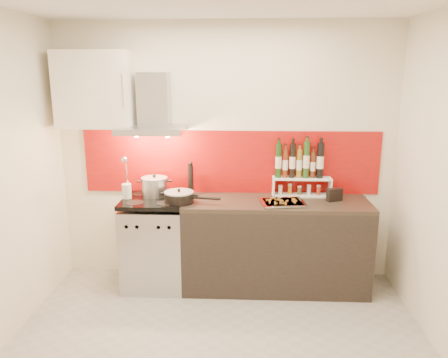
{
  "coord_description": "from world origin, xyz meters",
  "views": [
    {
      "loc": [
        0.18,
        -2.96,
        2.12
      ],
      "look_at": [
        0.0,
        0.95,
        1.15
      ],
      "focal_mm": 35.0,
      "sensor_mm": 36.0,
      "label": 1
    }
  ],
  "objects_px": {
    "range_stove": "(155,243)",
    "pepper_mill": "(191,179)",
    "stock_pot": "(155,187)",
    "baking_tray": "(283,202)",
    "counter": "(275,244)",
    "saute_pan": "(180,197)"
  },
  "relations": [
    {
      "from": "range_stove",
      "to": "baking_tray",
      "type": "height_order",
      "value": "baking_tray"
    },
    {
      "from": "saute_pan",
      "to": "pepper_mill",
      "type": "xyz_separation_m",
      "value": [
        0.07,
        0.27,
        0.11
      ]
    },
    {
      "from": "range_stove",
      "to": "pepper_mill",
      "type": "height_order",
      "value": "pepper_mill"
    },
    {
      "from": "stock_pot",
      "to": "saute_pan",
      "type": "relative_size",
      "value": 0.48
    },
    {
      "from": "pepper_mill",
      "to": "range_stove",
      "type": "bearing_deg",
      "value": -153.05
    },
    {
      "from": "counter",
      "to": "stock_pot",
      "type": "distance_m",
      "value": 1.33
    },
    {
      "from": "stock_pot",
      "to": "pepper_mill",
      "type": "relative_size",
      "value": 0.75
    },
    {
      "from": "stock_pot",
      "to": "baking_tray",
      "type": "height_order",
      "value": "stock_pot"
    },
    {
      "from": "stock_pot",
      "to": "pepper_mill",
      "type": "xyz_separation_m",
      "value": [
        0.35,
        0.08,
        0.06
      ]
    },
    {
      "from": "counter",
      "to": "saute_pan",
      "type": "relative_size",
      "value": 3.32
    },
    {
      "from": "stock_pot",
      "to": "baking_tray",
      "type": "xyz_separation_m",
      "value": [
        1.25,
        -0.19,
        -0.09
      ]
    },
    {
      "from": "saute_pan",
      "to": "pepper_mill",
      "type": "relative_size",
      "value": 1.58
    },
    {
      "from": "pepper_mill",
      "to": "saute_pan",
      "type": "bearing_deg",
      "value": -105.18
    },
    {
      "from": "range_stove",
      "to": "stock_pot",
      "type": "relative_size",
      "value": 3.53
    },
    {
      "from": "pepper_mill",
      "to": "baking_tray",
      "type": "relative_size",
      "value": 0.77
    },
    {
      "from": "range_stove",
      "to": "baking_tray",
      "type": "distance_m",
      "value": 1.34
    },
    {
      "from": "stock_pot",
      "to": "saute_pan",
      "type": "bearing_deg",
      "value": -34.36
    },
    {
      "from": "range_stove",
      "to": "counter",
      "type": "height_order",
      "value": "range_stove"
    },
    {
      "from": "saute_pan",
      "to": "range_stove",
      "type": "bearing_deg",
      "value": 160.89
    },
    {
      "from": "pepper_mill",
      "to": "baking_tray",
      "type": "distance_m",
      "value": 0.95
    },
    {
      "from": "pepper_mill",
      "to": "baking_tray",
      "type": "height_order",
      "value": "pepper_mill"
    },
    {
      "from": "counter",
      "to": "saute_pan",
      "type": "distance_m",
      "value": 1.06
    }
  ]
}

